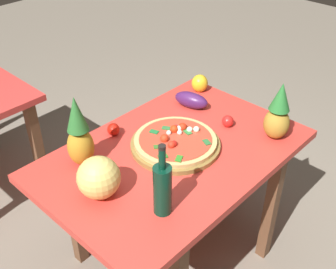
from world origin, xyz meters
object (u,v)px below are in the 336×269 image
Objects in this scene: bell_pepper at (200,83)px; eggplant at (191,100)px; pineapple_right at (278,114)px; display_table at (173,166)px; tomato_by_bottle at (113,129)px; pineapple_left at (79,135)px; pizza_board at (175,145)px; pizza at (176,140)px; tomato_near_board at (228,121)px; melon at (99,178)px; wine_bottle at (162,188)px.

eggplant is at bearing -153.91° from bell_pepper.
pineapple_right is at bearing -100.77° from bell_pepper.
tomato_by_bottle is (-0.11, 0.32, 0.13)m from display_table.
eggplant is at bearing 97.72° from pineapple_right.
pineapple_left is at bearing -164.08° from tomato_by_bottle.
pineapple_right is at bearing -37.17° from pizza_board.
pizza is at bearing -30.28° from pineapple_left.
tomato_near_board is (-0.20, -0.36, -0.02)m from bell_pepper.
display_table is 0.58m from pineapple_right.
pineapple_right is (0.44, -0.29, 0.23)m from display_table.
pineapple_left is at bearing 70.69° from melon.
tomato_near_board is at bearing -118.94° from bell_pepper.
melon reaches higher than tomato_near_board.
display_table is 0.38m from tomato_near_board.
eggplant is at bearing 29.19° from pizza_board.
pizza_board is 7.11× the size of tomato_near_board.
pineapple_right is 2.86× the size of bell_pepper.
pineapple_right is at bearing -3.98° from wine_bottle.
bell_pepper is at bearing 61.06° from tomato_near_board.
tomato_by_bottle is (0.22, 0.56, -0.09)m from wine_bottle.
pineapple_left reaches higher than pizza_board.
display_table is 20.73× the size of tomato_near_board.
pizza_board is 0.53m from pineapple_right.
pineapple_right is 0.83m from tomato_by_bottle.
melon is (-0.44, 0.02, 0.19)m from display_table.
display_table is at bearing -71.80° from tomato_by_bottle.
display_table is 3.90× the size of wine_bottle.
wine_bottle is (-0.36, -0.26, 0.08)m from pizza.
wine_bottle is 1.07× the size of pineapple_right.
pineapple_left is 1.79× the size of eggplant.
display_table is at bearing -150.90° from pizza_board.
eggplant is (0.70, 0.45, -0.08)m from wine_bottle.
pizza_board is at bearing 142.83° from pineapple_right.
display_table is 0.11m from pizza_board.
pizza reaches higher than tomato_near_board.
pineapple_left is at bearing -176.98° from bell_pepper.
bell_pepper is (0.88, 0.54, -0.07)m from wine_bottle.
pizza is at bearing -151.88° from bell_pepper.
melon is at bearing -109.31° from pineapple_left.
bell_pepper is 0.66m from tomato_by_bottle.
pizza_board is 4.11× the size of bell_pepper.
pineapple_right reaches higher than pizza_board.
display_table is 0.46m from wine_bottle.
pineapple_left is 5.73× the size of tomato_near_board.
melon is 2.97× the size of tomato_near_board.
pineapple_left reaches higher than tomato_near_board.
wine_bottle is (-0.32, -0.24, 0.22)m from display_table.
pizza_board is at bearing 166.64° from tomato_near_board.
pineapple_right is 4.95× the size of tomato_near_board.
pizza_board is at bearing 29.10° from display_table.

